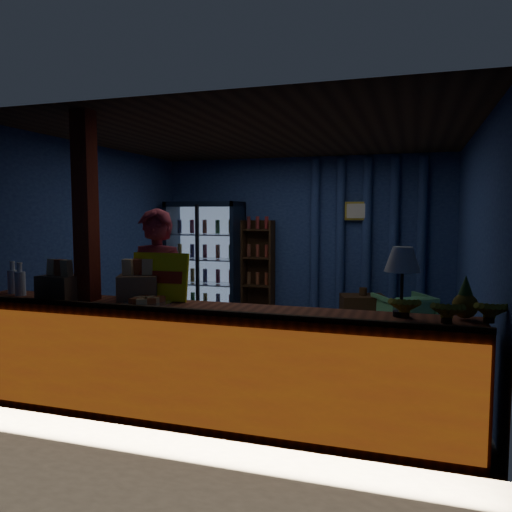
{
  "coord_description": "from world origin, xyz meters",
  "views": [
    {
      "loc": [
        1.68,
        -5.61,
        1.72
      ],
      "look_at": [
        -0.03,
        -0.2,
        1.23
      ],
      "focal_mm": 35.0,
      "sensor_mm": 36.0,
      "label": 1
    }
  ],
  "objects": [
    {
      "name": "beverage_cooler",
      "position": [
        -1.55,
        1.92,
        0.93
      ],
      "size": [
        1.2,
        0.62,
        1.9
      ],
      "color": "black",
      "rests_on": "ground"
    },
    {
      "name": "snack_box_centre",
      "position": [
        -0.63,
        -1.75,
        1.08
      ],
      "size": [
        0.43,
        0.4,
        0.36
      ],
      "color": "#916B46",
      "rests_on": "counter"
    },
    {
      "name": "green_chair",
      "position": [
        1.58,
        1.37,
        0.31
      ],
      "size": [
        0.92,
        0.93,
        0.63
      ],
      "primitive_type": "imported",
      "rotation": [
        0.0,
        0.0,
        3.65
      ],
      "color": "#53A76A",
      "rests_on": "ground"
    },
    {
      "name": "ground",
      "position": [
        0.0,
        0.0,
        0.0
      ],
      "size": [
        4.6,
        4.6,
        0.0
      ],
      "primitive_type": "plane",
      "color": "#515154",
      "rests_on": "ground"
    },
    {
      "name": "bottle_shelf",
      "position": [
        -0.7,
        2.06,
        0.79
      ],
      "size": [
        0.5,
        0.28,
        1.6
      ],
      "color": "#351F11",
      "rests_on": "ground"
    },
    {
      "name": "snack_box_left",
      "position": [
        -1.27,
        -1.97,
        1.08
      ],
      "size": [
        0.37,
        0.31,
        0.36
      ],
      "color": "#916B46",
      "rests_on": "counter"
    },
    {
      "name": "curtain_folds",
      "position": [
        1.0,
        2.14,
        1.3
      ],
      "size": [
        1.74,
        0.14,
        2.5
      ],
      "color": "navy",
      "rests_on": "room_walls"
    },
    {
      "name": "pineapple",
      "position": [
        2.05,
        -1.76,
        1.08
      ],
      "size": [
        0.18,
        0.18,
        0.31
      ],
      "color": "olive",
      "rests_on": "counter"
    },
    {
      "name": "room_walls",
      "position": [
        0.0,
        0.0,
        1.57
      ],
      "size": [
        4.6,
        4.6,
        4.6
      ],
      "color": "navy",
      "rests_on": "ground"
    },
    {
      "name": "support_post",
      "position": [
        -1.05,
        -1.9,
        1.3
      ],
      "size": [
        0.16,
        0.16,
        2.6
      ],
      "primitive_type": "cube",
      "color": "maroon",
      "rests_on": "ground"
    },
    {
      "name": "pastry_tray",
      "position": [
        -0.44,
        -1.94,
        0.97
      ],
      "size": [
        0.41,
        0.41,
        0.07
      ],
      "color": "silver",
      "rests_on": "counter"
    },
    {
      "name": "table_lamp",
      "position": [
        1.61,
        -1.79,
        1.36
      ],
      "size": [
        0.27,
        0.27,
        0.52
      ],
      "color": "black",
      "rests_on": "counter"
    },
    {
      "name": "framed_picture",
      "position": [
        0.85,
        2.1,
        1.75
      ],
      "size": [
        0.36,
        0.04,
        0.28
      ],
      "color": "gold",
      "rests_on": "room_walls"
    },
    {
      "name": "soda_bottles",
      "position": [
        -2.05,
        -1.84,
        1.08
      ],
      "size": [
        0.58,
        0.18,
        0.31
      ],
      "color": "#B0230B",
      "rests_on": "counter"
    },
    {
      "name": "side_table",
      "position": [
        1.02,
        1.53,
        0.28
      ],
      "size": [
        0.71,
        0.6,
        0.66
      ],
      "color": "#351F11",
      "rests_on": "ground"
    },
    {
      "name": "counter",
      "position": [
        0.0,
        -1.91,
        0.48
      ],
      "size": [
        4.4,
        0.57,
        0.99
      ],
      "color": "brown",
      "rests_on": "ground"
    },
    {
      "name": "yellow_sign",
      "position": [
        -0.44,
        -1.72,
        1.16
      ],
      "size": [
        0.53,
        0.12,
        0.42
      ],
      "color": "#FCFF0D",
      "rests_on": "counter"
    },
    {
      "name": "banana_bunches",
      "position": [
        1.92,
        -1.89,
        1.04
      ],
      "size": [
        0.82,
        0.31,
        0.18
      ],
      "color": "gold",
      "rests_on": "counter"
    },
    {
      "name": "shopkeeper",
      "position": [
        -0.64,
        -1.41,
        0.88
      ],
      "size": [
        0.66,
        0.45,
        1.76
      ],
      "primitive_type": "imported",
      "rotation": [
        0.0,
        0.0,
        -0.04
      ],
      "color": "maroon",
      "rests_on": "ground"
    }
  ]
}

